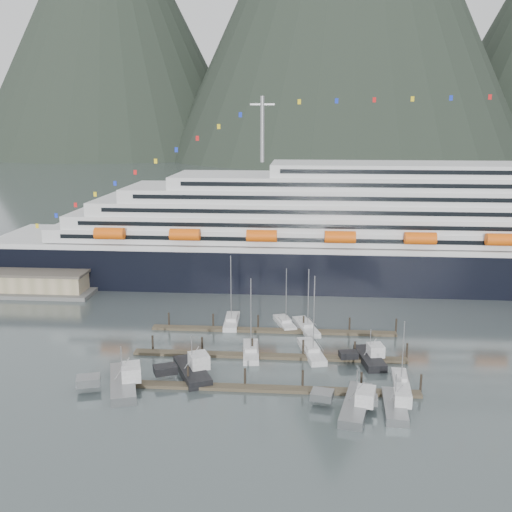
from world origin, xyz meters
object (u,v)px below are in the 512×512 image
object	(u,v)px
trawler_b	(191,370)
sailboat_b	(251,352)
sailboat_e	(232,322)
cruise_ship	(421,237)
trawler_a	(122,382)
trawler_c	(355,403)
trawler_d	(394,405)
sailboat_f	(285,323)
warehouse	(8,279)
trawler_e	(369,357)
sailboat_h	(401,381)
sailboat_d	(311,352)
sailboat_g	(306,327)

from	to	relation	value
trawler_b	sailboat_b	bearing A→B (deg)	-66.57
sailboat_e	trawler_b	bearing A→B (deg)	169.74
cruise_ship	trawler_a	bearing A→B (deg)	-131.00
sailboat_e	trawler_c	xyz separation A→B (m)	(22.24, -34.96, 0.43)
sailboat_b	trawler_d	xyz separation A→B (m)	(22.39, -19.17, 0.38)
cruise_ship	sailboat_b	xyz separation A→B (m)	(-38.28, -50.77, -11.61)
sailboat_f	trawler_b	xyz separation A→B (m)	(-14.29, -25.61, 0.53)
warehouse	sailboat_b	world-z (taller)	sailboat_b
trawler_b	trawler_e	size ratio (longest dim) A/B	1.17
sailboat_h	trawler_d	distance (m)	9.53
sailboat_e	sailboat_f	size ratio (longest dim) A/B	1.20
sailboat_f	trawler_c	bearing A→B (deg)	179.97
trawler_b	trawler_d	xyz separation A→B (m)	(31.25, -9.37, -0.13)
sailboat_e	trawler_a	xyz separation A→B (m)	(-13.50, -30.83, 0.50)
cruise_ship	sailboat_d	world-z (taller)	cruise_ship
trawler_c	trawler_e	xyz separation A→B (m)	(3.77, 17.53, -0.02)
trawler_d	sailboat_d	bearing A→B (deg)	33.12
cruise_ship	sailboat_e	xyz separation A→B (m)	(-43.68, -34.95, -11.60)
sailboat_g	trawler_c	bearing A→B (deg)	175.63
cruise_ship	trawler_c	bearing A→B (deg)	-107.05
sailboat_f	cruise_ship	bearing A→B (deg)	-61.33
sailboat_f	warehouse	bearing A→B (deg)	54.25
trawler_a	trawler_c	bearing A→B (deg)	-114.71
trawler_d	trawler_a	bearing A→B (deg)	87.45
sailboat_h	trawler_e	bearing A→B (deg)	30.14
sailboat_f	sailboat_g	size ratio (longest dim) A/B	0.96
trawler_d	trawler_e	distance (m)	17.64
sailboat_e	trawler_a	bearing A→B (deg)	153.81
cruise_ship	trawler_e	distance (m)	56.41
sailboat_e	trawler_d	distance (m)	44.68
trawler_b	trawler_a	bearing A→B (deg)	93.07
warehouse	sailboat_e	distance (m)	62.39
sailboat_d	sailboat_g	xyz separation A→B (m)	(-0.97, 12.68, -0.01)
sailboat_e	sailboat_h	size ratio (longest dim) A/B	1.36
sailboat_h	trawler_b	xyz separation A→B (m)	(-33.61, 0.15, 0.55)
sailboat_d	trawler_c	xyz separation A→B (m)	(6.09, -20.19, 0.43)
sailboat_e	trawler_a	size ratio (longest dim) A/B	1.07
sailboat_d	sailboat_f	xyz separation A→B (m)	(-5.32, 14.77, -0.02)
cruise_ship	trawler_d	size ratio (longest dim) A/B	20.03
sailboat_e	trawler_d	size ratio (longest dim) A/B	1.43
sailboat_h	cruise_ship	bearing A→B (deg)	-8.87
cruise_ship	sailboat_e	size ratio (longest dim) A/B	14.00
sailboat_b	sailboat_d	world-z (taller)	sailboat_d
sailboat_b	trawler_c	size ratio (longest dim) A/B	1.10
cruise_ship	sailboat_g	xyz separation A→B (m)	(-28.50, -37.03, -11.62)
cruise_ship	trawler_b	world-z (taller)	cruise_ship
trawler_a	trawler_b	distance (m)	11.30
sailboat_d	trawler_e	bearing A→B (deg)	-118.05
sailboat_d	trawler_a	xyz separation A→B (m)	(-29.64, -16.06, 0.50)
cruise_ship	trawler_a	size ratio (longest dim) A/B	15.02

